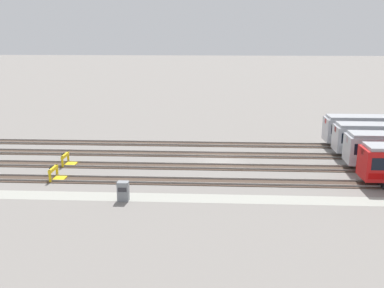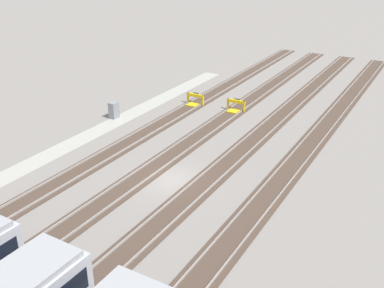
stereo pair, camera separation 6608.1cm
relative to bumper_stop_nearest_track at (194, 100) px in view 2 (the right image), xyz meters
The scene contains 9 objects.
ground_plane 16.53m from the bumper_stop_nearest_track, 24.55° to the left, with size 400.00×400.00×0.00m, color gray.
service_walkway 15.59m from the bumper_stop_nearest_track, 15.31° to the right, with size 54.00×2.00×0.01m, color #9E9E93.
rail_track_nearest 15.03m from the bumper_stop_nearest_track, ahead, with size 90.00×2.24×0.21m.
rail_track_near_inner 15.71m from the bumper_stop_nearest_track, 16.94° to the left, with size 90.00×2.24×0.21m.
rail_track_middle 17.60m from the bumper_stop_nearest_track, 31.34° to the left, with size 90.00×2.24×0.21m.
rail_track_far_inner 20.36m from the bumper_stop_nearest_track, 42.41° to the left, with size 90.00×2.24×0.21m.
bumper_stop_nearest_track is the anchor object (origin of this frame).
bumper_stop_near_inner_track 4.59m from the bumper_stop_nearest_track, 95.06° to the left, with size 1.34×2.00×1.22m.
electrical_cabinet 8.77m from the bumper_stop_nearest_track, 34.06° to the right, with size 0.90×0.73×1.60m.
Camera 2 is at (24.14, 15.72, 16.01)m, focal length 42.00 mm.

